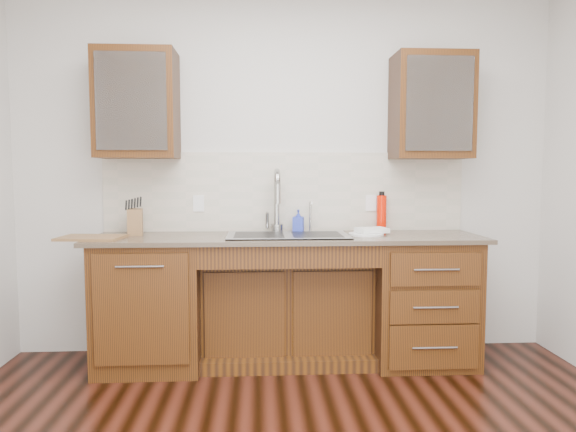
{
  "coord_description": "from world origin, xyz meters",
  "views": [
    {
      "loc": [
        -0.2,
        -2.12,
        1.34
      ],
      "look_at": [
        0.0,
        1.4,
        1.05
      ],
      "focal_mm": 32.0,
      "sensor_mm": 36.0,
      "label": 1
    }
  ],
  "objects": [
    {
      "name": "base_cabinet_left",
      "position": [
        -0.95,
        1.44,
        0.44
      ],
      "size": [
        0.7,
        0.62,
        0.88
      ],
      "primitive_type": "cube",
      "color": "#593014",
      "rests_on": "ground"
    },
    {
      "name": "soap_bottle",
      "position": [
        0.09,
        1.63,
        0.99
      ],
      "size": [
        0.09,
        0.09,
        0.17
      ],
      "primitive_type": "imported",
      "rotation": [
        0.0,
        0.0,
        -0.24
      ],
      "color": "#2C3EBF",
      "rests_on": "countertop"
    },
    {
      "name": "cup_right_b",
      "position": [
        1.13,
        1.58,
        1.77
      ],
      "size": [
        0.13,
        0.13,
        0.09
      ],
      "primitive_type": "imported",
      "rotation": [
        0.0,
        0.0,
        -0.38
      ],
      "color": "white",
      "rests_on": "upper_cabinet_right"
    },
    {
      "name": "backsplash",
      "position": [
        0.0,
        1.74,
        1.21
      ],
      "size": [
        2.7,
        0.02,
        0.59
      ],
      "primitive_type": "cube",
      "color": "beige",
      "rests_on": "wall_back"
    },
    {
      "name": "faucet",
      "position": [
        -0.07,
        1.64,
        1.11
      ],
      "size": [
        0.04,
        0.04,
        0.4
      ],
      "primitive_type": "cylinder",
      "color": "#999993",
      "rests_on": "countertop"
    },
    {
      "name": "knife_block",
      "position": [
        -1.08,
        1.55,
        1.0
      ],
      "size": [
        0.13,
        0.18,
        0.18
      ],
      "primitive_type": "cube",
      "rotation": [
        0.0,
        0.0,
        0.18
      ],
      "color": "#9A6323",
      "rests_on": "countertop"
    },
    {
      "name": "cutting_board",
      "position": [
        -1.31,
        1.32,
        0.92
      ],
      "size": [
        0.43,
        0.32,
        0.02
      ],
      "primitive_type": "cube",
      "rotation": [
        0.0,
        0.0,
        -0.09
      ],
      "color": "brown",
      "rests_on": "countertop"
    },
    {
      "name": "plate",
      "position": [
        0.55,
        1.43,
        0.92
      ],
      "size": [
        0.29,
        0.29,
        0.01
      ],
      "primitive_type": "cylinder",
      "rotation": [
        0.0,
        0.0,
        -0.2
      ],
      "color": "white",
      "rests_on": "countertop"
    },
    {
      "name": "filter_tap",
      "position": [
        0.18,
        1.65,
        1.03
      ],
      "size": [
        0.02,
        0.02,
        0.24
      ],
      "primitive_type": "cylinder",
      "color": "#999993",
      "rests_on": "countertop"
    },
    {
      "name": "base_cabinet_center",
      "position": [
        0.0,
        1.53,
        0.35
      ],
      "size": [
        1.2,
        0.44,
        0.7
      ],
      "primitive_type": "cube",
      "color": "#593014",
      "rests_on": "ground"
    },
    {
      "name": "upper_cabinet_left",
      "position": [
        -1.05,
        1.58,
        1.83
      ],
      "size": [
        0.55,
        0.34,
        0.75
      ],
      "primitive_type": "cube",
      "color": "#593014",
      "rests_on": "wall_back"
    },
    {
      "name": "outlet_left",
      "position": [
        -0.65,
        1.73,
        1.12
      ],
      "size": [
        0.08,
        0.01,
        0.12
      ],
      "primitive_type": "cube",
      "color": "white",
      "rests_on": "backsplash"
    },
    {
      "name": "wall_back",
      "position": [
        0.0,
        1.8,
        1.35
      ],
      "size": [
        4.0,
        0.1,
        2.7
      ],
      "primitive_type": "cube",
      "color": "silver",
      "rests_on": "ground"
    },
    {
      "name": "cup_left_a",
      "position": [
        -1.14,
        1.58,
        1.77
      ],
      "size": [
        0.15,
        0.15,
        0.1
      ],
      "primitive_type": "imported",
      "rotation": [
        0.0,
        0.0,
        0.21
      ],
      "color": "silver",
      "rests_on": "upper_cabinet_left"
    },
    {
      "name": "countertop",
      "position": [
        0.0,
        1.43,
        0.9
      ],
      "size": [
        2.7,
        0.65,
        0.03
      ],
      "primitive_type": "cube",
      "color": "#84705B",
      "rests_on": "base_cabinet_left"
    },
    {
      "name": "wall_front",
      "position": [
        0.0,
        -1.8,
        1.35
      ],
      "size": [
        4.0,
        0.1,
        2.7
      ],
      "primitive_type": "cube",
      "color": "silver",
      "rests_on": "ground"
    },
    {
      "name": "sink",
      "position": [
        0.0,
        1.41,
        0.83
      ],
      "size": [
        0.84,
        0.46,
        0.19
      ],
      "primitive_type": "cube",
      "color": "#9E9EA5",
      "rests_on": "countertop"
    },
    {
      "name": "outlet_right",
      "position": [
        0.65,
        1.73,
        1.12
      ],
      "size": [
        0.08,
        0.01,
        0.12
      ],
      "primitive_type": "cube",
      "color": "white",
      "rests_on": "backsplash"
    },
    {
      "name": "water_bottle",
      "position": [
        0.72,
        1.68,
        1.04
      ],
      "size": [
        0.08,
        0.08,
        0.27
      ],
      "primitive_type": "cylinder",
      "rotation": [
        0.0,
        0.0,
        0.14
      ],
      "color": "#ED1600",
      "rests_on": "countertop"
    },
    {
      "name": "cup_right_a",
      "position": [
        0.96,
        1.58,
        1.78
      ],
      "size": [
        0.17,
        0.17,
        0.1
      ],
      "primitive_type": "imported",
      "rotation": [
        0.0,
        0.0,
        -0.43
      ],
      "color": "white",
      "rests_on": "upper_cabinet_right"
    },
    {
      "name": "cup_left_b",
      "position": [
        -0.92,
        1.58,
        1.77
      ],
      "size": [
        0.11,
        0.11,
        0.08
      ],
      "primitive_type": "imported",
      "rotation": [
        0.0,
        0.0,
        -0.31
      ],
      "color": "white",
      "rests_on": "upper_cabinet_left"
    },
    {
      "name": "dish_towel",
      "position": [
        0.6,
        1.46,
        0.94
      ],
      "size": [
        0.24,
        0.2,
        0.03
      ],
      "primitive_type": "cube",
      "rotation": [
        0.0,
        0.0,
        0.27
      ],
      "color": "white",
      "rests_on": "plate"
    },
    {
      "name": "upper_cabinet_right",
      "position": [
        1.05,
        1.58,
        1.83
      ],
      "size": [
        0.55,
        0.34,
        0.75
      ],
      "primitive_type": "cube",
      "color": "#593014",
      "rests_on": "wall_back"
    },
    {
      "name": "base_cabinet_right",
      "position": [
        0.95,
        1.44,
        0.44
      ],
      "size": [
        0.7,
        0.62,
        0.88
      ],
      "primitive_type": "cube",
      "color": "#593014",
      "rests_on": "ground"
    }
  ]
}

